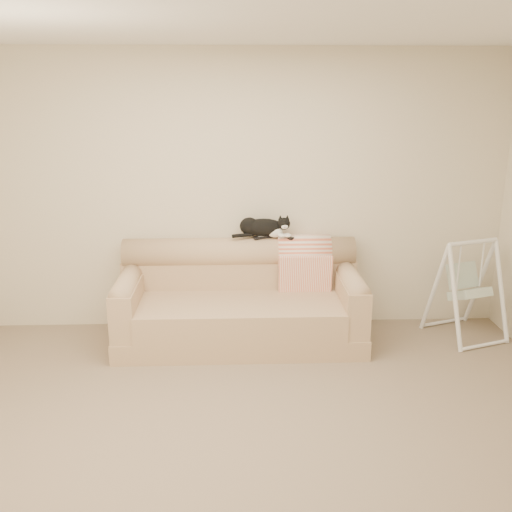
{
  "coord_description": "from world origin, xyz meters",
  "views": [
    {
      "loc": [
        -0.07,
        -3.27,
        2.23
      ],
      "look_at": [
        0.11,
        1.27,
        0.9
      ],
      "focal_mm": 40.0,
      "sensor_mm": 36.0,
      "label": 1
    }
  ],
  "objects_px": {
    "sofa": "(240,303)",
    "baby_swing": "(467,288)",
    "remote_a": "(263,237)",
    "tuxedo_cat": "(263,227)",
    "remote_b": "(286,237)"
  },
  "relations": [
    {
      "from": "sofa",
      "to": "baby_swing",
      "type": "bearing_deg",
      "value": -0.21
    },
    {
      "from": "remote_a",
      "to": "baby_swing",
      "type": "bearing_deg",
      "value": -7.65
    },
    {
      "from": "tuxedo_cat",
      "to": "remote_a",
      "type": "bearing_deg",
      "value": -126.65
    },
    {
      "from": "baby_swing",
      "to": "remote_a",
      "type": "bearing_deg",
      "value": 172.35
    },
    {
      "from": "baby_swing",
      "to": "sofa",
      "type": "bearing_deg",
      "value": 179.79
    },
    {
      "from": "sofa",
      "to": "baby_swing",
      "type": "height_order",
      "value": "baby_swing"
    },
    {
      "from": "remote_b",
      "to": "sofa",
      "type": "bearing_deg",
      "value": -151.62
    },
    {
      "from": "sofa",
      "to": "baby_swing",
      "type": "relative_size",
      "value": 2.36
    },
    {
      "from": "tuxedo_cat",
      "to": "baby_swing",
      "type": "bearing_deg",
      "value": -7.82
    },
    {
      "from": "baby_swing",
      "to": "tuxedo_cat",
      "type": "bearing_deg",
      "value": 172.18
    },
    {
      "from": "remote_a",
      "to": "baby_swing",
      "type": "height_order",
      "value": "baby_swing"
    },
    {
      "from": "remote_b",
      "to": "remote_a",
      "type": "bearing_deg",
      "value": 177.14
    },
    {
      "from": "sofa",
      "to": "remote_b",
      "type": "relative_size",
      "value": 13.97
    },
    {
      "from": "remote_b",
      "to": "baby_swing",
      "type": "relative_size",
      "value": 0.17
    },
    {
      "from": "remote_a",
      "to": "remote_b",
      "type": "xyz_separation_m",
      "value": [
        0.21,
        -0.01,
        -0.0
      ]
    }
  ]
}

